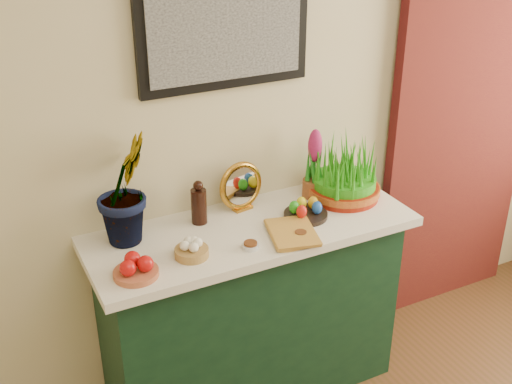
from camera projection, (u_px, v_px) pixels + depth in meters
sideboard at (251, 314)px, 2.92m from camera, size 1.30×0.45×0.85m
tablecloth at (251, 229)px, 2.72m from camera, size 1.40×0.55×0.04m
hyacinth_green at (123, 172)px, 2.48m from camera, size 0.39×0.39×0.59m
apple_bowl at (136, 268)px, 2.35m from camera, size 0.18×0.18×0.09m
garlic_basket at (191, 250)px, 2.48m from camera, size 0.15×0.15×0.07m
vinegar_cruet at (199, 204)px, 2.70m from camera, size 0.07×0.07×0.20m
mirror at (241, 187)px, 2.80m from camera, size 0.22×0.09×0.22m
book at (270, 235)px, 2.61m from camera, size 0.23×0.28×0.03m
spice_dish_left at (251, 245)px, 2.54m from camera, size 0.07×0.07×0.03m
spice_dish_right at (301, 235)px, 2.62m from camera, size 0.06×0.06×0.03m
egg_plate at (306, 211)px, 2.77m from camera, size 0.24×0.24×0.08m
hyacinth_pink at (314, 167)px, 2.89m from camera, size 0.10×0.10×0.33m
wheatgrass_sabzeh at (345, 173)px, 2.89m from camera, size 0.33×0.33×0.27m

